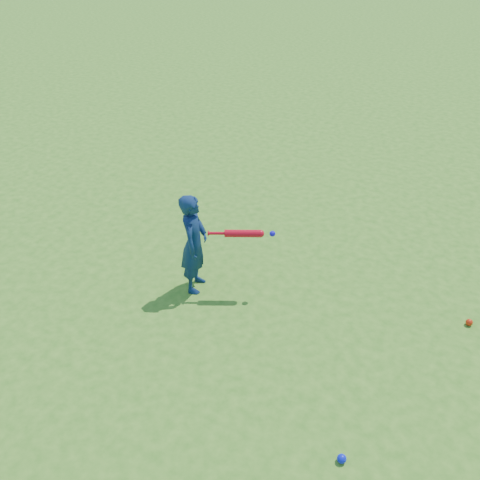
{
  "coord_description": "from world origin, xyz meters",
  "views": [
    {
      "loc": [
        2.79,
        -3.99,
        3.79
      ],
      "look_at": [
        0.54,
        0.29,
        0.64
      ],
      "focal_mm": 40.0,
      "sensor_mm": 36.0,
      "label": 1
    }
  ],
  "objects_px": {
    "bat_swing": "(246,233)",
    "child": "(194,244)",
    "ground_ball_red": "(469,322)",
    "ground_ball_blue": "(342,459)"
  },
  "relations": [
    {
      "from": "bat_swing",
      "to": "child",
      "type": "bearing_deg",
      "value": 175.36
    },
    {
      "from": "child",
      "to": "ground_ball_red",
      "type": "height_order",
      "value": "child"
    },
    {
      "from": "ground_ball_blue",
      "to": "child",
      "type": "bearing_deg",
      "value": 147.92
    },
    {
      "from": "bat_swing",
      "to": "ground_ball_red",
      "type": "bearing_deg",
      "value": -13.7
    },
    {
      "from": "ground_ball_red",
      "to": "bat_swing",
      "type": "relative_size",
      "value": 0.11
    },
    {
      "from": "child",
      "to": "bat_swing",
      "type": "height_order",
      "value": "child"
    },
    {
      "from": "child",
      "to": "ground_ball_blue",
      "type": "relative_size",
      "value": 15.53
    },
    {
      "from": "ground_ball_red",
      "to": "bat_swing",
      "type": "height_order",
      "value": "bat_swing"
    },
    {
      "from": "ground_ball_red",
      "to": "ground_ball_blue",
      "type": "xyz_separation_m",
      "value": [
        -0.66,
        -2.15,
        0.0
      ]
    },
    {
      "from": "child",
      "to": "ground_ball_red",
      "type": "bearing_deg",
      "value": -91.85
    }
  ]
}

